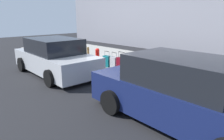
# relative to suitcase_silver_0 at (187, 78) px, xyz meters

# --- Properties ---
(ground_plane) EXTENTS (40.00, 40.00, 0.00)m
(ground_plane) POSITION_rel_suitcase_silver_0_xyz_m (4.13, 0.74, -0.42)
(ground_plane) COLOR black
(sidewalk_curb) EXTENTS (18.00, 5.00, 0.14)m
(sidewalk_curb) POSITION_rel_suitcase_silver_0_xyz_m (4.13, -1.76, -0.35)
(sidewalk_curb) COLOR #9E9B93
(sidewalk_curb) RESTS_ON ground_plane
(suitcase_silver_0) EXTENTS (0.40, 0.21, 0.63)m
(suitcase_silver_0) POSITION_rel_suitcase_silver_0_xyz_m (0.00, 0.00, 0.00)
(suitcase_silver_0) COLOR #9EA0A8
(suitcase_silver_0) RESTS_ON sidewalk_curb
(suitcase_teal_1) EXTENTS (0.42, 0.22, 0.79)m
(suitcase_teal_1) POSITION_rel_suitcase_silver_0_xyz_m (0.48, 0.02, -0.01)
(suitcase_teal_1) COLOR #0F606B
(suitcase_teal_1) RESTS_ON sidewalk_curb
(suitcase_red_2) EXTENTS (0.50, 0.24, 1.03)m
(suitcase_red_2) POSITION_rel_suitcase_silver_0_xyz_m (1.01, -0.01, 0.08)
(suitcase_red_2) COLOR red
(suitcase_red_2) RESTS_ON sidewalk_curb
(suitcase_olive_3) EXTENTS (0.38, 0.27, 1.09)m
(suitcase_olive_3) POSITION_rel_suitcase_silver_0_xyz_m (1.52, 0.10, 0.10)
(suitcase_olive_3) COLOR #59601E
(suitcase_olive_3) RESTS_ON sidewalk_curb
(suitcase_navy_4) EXTENTS (0.40, 0.21, 0.88)m
(suitcase_navy_4) POSITION_rel_suitcase_silver_0_xyz_m (1.98, -0.02, 0.05)
(suitcase_navy_4) COLOR navy
(suitcase_navy_4) RESTS_ON sidewalk_curb
(suitcase_black_5) EXTENTS (0.46, 0.27, 0.63)m
(suitcase_black_5) POSITION_rel_suitcase_silver_0_xyz_m (2.47, 0.04, 0.00)
(suitcase_black_5) COLOR black
(suitcase_black_5) RESTS_ON sidewalk_curb
(suitcase_maroon_6) EXTENTS (0.46, 0.24, 0.84)m
(suitcase_maroon_6) POSITION_rel_suitcase_silver_0_xyz_m (3.00, 0.08, 0.00)
(suitcase_maroon_6) COLOR maroon
(suitcase_maroon_6) RESTS_ON sidewalk_curb
(suitcase_silver_7) EXTENTS (0.40, 0.25, 0.75)m
(suitcase_silver_7) POSITION_rel_suitcase_silver_0_xyz_m (3.50, 0.04, -0.02)
(suitcase_silver_7) COLOR #9EA0A8
(suitcase_silver_7) RESTS_ON sidewalk_curb
(suitcase_teal_8) EXTENTS (0.37, 0.23, 0.75)m
(suitcase_teal_8) POSITION_rel_suitcase_silver_0_xyz_m (3.95, 0.07, -0.02)
(suitcase_teal_8) COLOR #0F606B
(suitcase_teal_8) RESTS_ON sidewalk_curb
(fire_hydrant) EXTENTS (0.39, 0.21, 0.80)m
(fire_hydrant) POSITION_rel_suitcase_silver_0_xyz_m (4.70, 0.03, 0.13)
(fire_hydrant) COLOR red
(fire_hydrant) RESTS_ON sidewalk_curb
(bollard_post) EXTENTS (0.12, 0.12, 0.81)m
(bollard_post) POSITION_rel_suitcase_silver_0_xyz_m (5.27, 0.18, 0.12)
(bollard_post) COLOR brown
(bollard_post) RESTS_ON sidewalk_curb
(parked_car_navy_0) EXTENTS (4.58, 2.15, 1.61)m
(parked_car_navy_0) POSITION_rel_suitcase_silver_0_xyz_m (-0.89, 2.23, 0.33)
(parked_car_navy_0) COLOR #141E4C
(parked_car_navy_0) RESTS_ON ground_plane
(parked_car_silver_1) EXTENTS (4.72, 2.23, 1.57)m
(parked_car_silver_1) POSITION_rel_suitcase_silver_0_xyz_m (4.99, 2.23, 0.32)
(parked_car_silver_1) COLOR #B2B5BA
(parked_car_silver_1) RESTS_ON ground_plane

